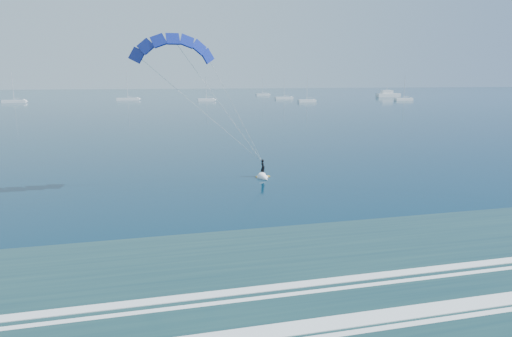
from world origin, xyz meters
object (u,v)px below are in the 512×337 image
object	(u,v)px
sailboat_2	(128,99)
sailboat_6	(404,99)
sailboat_5	(284,98)
sailboat_7	(307,101)
kitesurfer_rig	(220,104)
sailboat_4	(263,94)
sailboat_1	(14,101)
motor_yacht	(388,94)
sailboat_3	(206,100)

from	to	relation	value
sailboat_2	sailboat_6	xyz separation A→B (m)	(128.30, -33.97, -0.01)
sailboat_5	sailboat_7	xyz separation A→B (m)	(0.83, -30.96, 0.00)
kitesurfer_rig	sailboat_7	distance (m)	161.64
sailboat_4	sailboat_5	distance (m)	49.26
kitesurfer_rig	sailboat_7	xyz separation A→B (m)	(64.37, 148.08, -7.49)
sailboat_6	sailboat_7	bearing A→B (deg)	-176.12
sailboat_1	sailboat_7	distance (m)	128.46
motor_yacht	sailboat_2	xyz separation A→B (m)	(-142.43, -5.21, -0.81)
sailboat_3	motor_yacht	bearing A→B (deg)	12.07
sailboat_3	sailboat_4	size ratio (longest dim) A/B	0.95
sailboat_7	kitesurfer_rig	bearing A→B (deg)	-113.49
sailboat_2	sailboat_4	bearing A→B (deg)	28.48
motor_yacht	sailboat_7	distance (m)	77.48
sailboat_3	sailboat_5	world-z (taller)	sailboat_5
sailboat_1	sailboat_3	xyz separation A→B (m)	(83.29, -7.82, -0.01)
kitesurfer_rig	sailboat_2	distance (m)	186.11
sailboat_1	sailboat_5	distance (m)	124.69
sailboat_1	sailboat_7	world-z (taller)	sailboat_1
sailboat_2	sailboat_7	size ratio (longest dim) A/B	1.18
sailboat_2	sailboat_6	world-z (taller)	sailboat_2
sailboat_4	sailboat_5	world-z (taller)	sailboat_5
sailboat_5	sailboat_7	size ratio (longest dim) A/B	1.05
sailboat_6	sailboat_7	size ratio (longest dim) A/B	1.02
sailboat_4	sailboat_6	size ratio (longest dim) A/B	0.96
kitesurfer_rig	sailboat_1	distance (m)	186.12
sailboat_1	sailboat_2	xyz separation A→B (m)	(47.75, 9.84, 0.00)
motor_yacht	sailboat_6	world-z (taller)	sailboat_6
sailboat_4	sailboat_6	distance (m)	91.29
motor_yacht	sailboat_3	world-z (taller)	sailboat_3
kitesurfer_rig	sailboat_7	world-z (taller)	kitesurfer_rig
sailboat_3	sailboat_6	size ratio (longest dim) A/B	0.91
sailboat_4	sailboat_1	bearing A→B (deg)	-157.43
kitesurfer_rig	sailboat_4	distance (m)	237.59
sailboat_2	sailboat_1	bearing A→B (deg)	-168.36
sailboat_7	sailboat_5	bearing A→B (deg)	91.53
sailboat_2	motor_yacht	bearing A→B (deg)	2.09
sailboat_4	sailboat_7	distance (m)	80.19
kitesurfer_rig	sailboat_4	world-z (taller)	kitesurfer_rig
sailboat_1	sailboat_7	bearing A→B (deg)	-12.39
motor_yacht	sailboat_4	world-z (taller)	sailboat_4
sailboat_1	sailboat_5	bearing A→B (deg)	1.56
sailboat_4	sailboat_3	bearing A→B (deg)	-125.64
motor_yacht	sailboat_2	distance (m)	142.53
kitesurfer_rig	sailboat_2	size ratio (longest dim) A/B	1.13
motor_yacht	sailboat_7	size ratio (longest dim) A/B	1.17
sailboat_4	sailboat_7	xyz separation A→B (m)	(-1.14, -80.18, 0.01)
kitesurfer_rig	sailboat_5	world-z (taller)	kitesurfer_rig
kitesurfer_rig	sailboat_4	xyz separation A→B (m)	(65.51, 228.26, -7.50)
motor_yacht	sailboat_2	world-z (taller)	sailboat_2
sailboat_2	sailboat_7	world-z (taller)	sailboat_2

